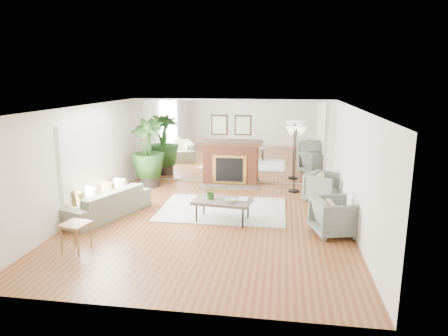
% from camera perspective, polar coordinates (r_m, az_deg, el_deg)
% --- Properties ---
extents(ground, '(7.00, 7.00, 0.00)m').
position_cam_1_polar(ground, '(8.90, -1.90, -7.65)').
color(ground, brown).
rests_on(ground, ground).
extents(wall_left, '(0.02, 7.00, 2.50)m').
position_cam_1_polar(wall_left, '(9.54, -19.91, 0.79)').
color(wall_left, silver).
rests_on(wall_left, ground).
extents(wall_right, '(0.02, 7.00, 2.50)m').
position_cam_1_polar(wall_right, '(8.54, 18.19, -0.41)').
color(wall_right, silver).
rests_on(wall_right, ground).
extents(wall_back, '(6.00, 0.02, 2.50)m').
position_cam_1_polar(wall_back, '(11.94, 1.06, 3.81)').
color(wall_back, silver).
rests_on(wall_back, ground).
extents(mirror_panel, '(5.40, 0.04, 2.40)m').
position_cam_1_polar(mirror_panel, '(11.92, 1.05, 3.80)').
color(mirror_panel, silver).
rests_on(mirror_panel, wall_back).
extents(window_panel, '(0.04, 2.40, 1.50)m').
position_cam_1_polar(window_panel, '(9.86, -18.72, 1.83)').
color(window_panel, '#B2E09E').
rests_on(window_panel, wall_left).
extents(fireplace, '(1.85, 0.83, 2.05)m').
position_cam_1_polar(fireplace, '(11.82, 0.91, 0.81)').
color(fireplace, brown).
rests_on(fireplace, ground).
extents(area_rug, '(3.00, 2.16, 0.03)m').
position_cam_1_polar(area_rug, '(9.65, -0.20, -5.91)').
color(area_rug, silver).
rests_on(area_rug, ground).
extents(coffee_table, '(1.32, 0.87, 0.50)m').
position_cam_1_polar(coffee_table, '(8.75, -0.21, -4.84)').
color(coffee_table, '#60574C').
rests_on(coffee_table, ground).
extents(sofa, '(1.59, 2.37, 0.64)m').
position_cam_1_polar(sofa, '(9.52, -16.62, -4.77)').
color(sofa, gray).
rests_on(sofa, ground).
extents(armchair_back, '(1.11, 1.10, 0.74)m').
position_cam_1_polar(armchair_back, '(10.54, 14.08, -2.66)').
color(armchair_back, slate).
rests_on(armchair_back, ground).
extents(armchair_front, '(1.03, 1.02, 0.76)m').
position_cam_1_polar(armchair_front, '(8.36, 15.54, -6.70)').
color(armchair_front, slate).
rests_on(armchair_front, ground).
extents(side_table, '(0.53, 0.53, 0.52)m').
position_cam_1_polar(side_table, '(7.84, -20.47, -7.96)').
color(side_table, '#9B683E').
rests_on(side_table, ground).
extents(potted_ficus, '(1.09, 1.09, 1.99)m').
position_cam_1_polar(potted_ficus, '(11.70, -10.82, 2.47)').
color(potted_ficus, black).
rests_on(potted_ficus, ground).
extents(floor_lamp, '(0.59, 0.33, 1.81)m').
position_cam_1_polar(floor_lamp, '(11.02, 10.24, 4.42)').
color(floor_lamp, black).
rests_on(floor_lamp, ground).
extents(tabletop_plant, '(0.29, 0.25, 0.31)m').
position_cam_1_polar(tabletop_plant, '(8.77, -1.84, -3.48)').
color(tabletop_plant, '#2D551F').
rests_on(tabletop_plant, coffee_table).
extents(fruit_bowl, '(0.26, 0.26, 0.06)m').
position_cam_1_polar(fruit_bowl, '(8.58, 0.89, -4.71)').
color(fruit_bowl, '#9B683E').
rests_on(fruit_bowl, coffee_table).
extents(book, '(0.24, 0.32, 0.02)m').
position_cam_1_polar(book, '(8.77, 2.00, -4.44)').
color(book, '#9B683E').
rests_on(book, coffee_table).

